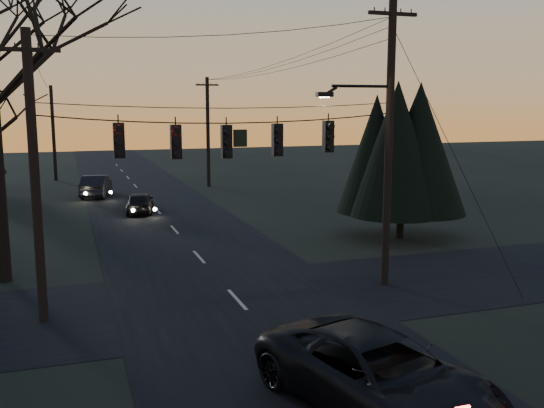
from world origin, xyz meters
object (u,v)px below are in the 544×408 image
object	(u,v)px
utility_pole_left	(44,321)
sedan_oncoming_a	(140,203)
utility_pole_far_l	(56,180)
sedan_oncoming_b	(96,186)
suv_near	(378,375)
evergreen_right	(403,145)
utility_pole_right	(384,284)
utility_pole_far_r	(209,186)

from	to	relation	value
utility_pole_left	sedan_oncoming_a	xyz separation A→B (m)	(4.92, 17.58, 0.64)
utility_pole_far_l	sedan_oncoming_b	xyz separation A→B (m)	(2.80, -10.79, 0.76)
suv_near	evergreen_right	bearing A→B (deg)	41.49
evergreen_right	suv_near	size ratio (longest dim) A/B	1.34
utility_pole_right	sedan_oncoming_b	distance (m)	26.68
utility_pole_far_r	utility_pole_far_l	size ratio (longest dim) A/B	1.06
suv_near	sedan_oncoming_b	size ratio (longest dim) A/B	1.27
utility_pole_far_r	suv_near	size ratio (longest dim) A/B	1.45
utility_pole_far_r	sedan_oncoming_b	bearing A→B (deg)	-162.23
sedan_oncoming_a	utility_pole_right	bearing A→B (deg)	120.14
utility_pole_right	evergreen_right	size ratio (longest dim) A/B	1.27
utility_pole_right	sedan_oncoming_a	bearing A→B (deg)	110.54
suv_near	utility_pole_left	bearing A→B (deg)	113.79
utility_pole_far_r	sedan_oncoming_a	world-z (taller)	utility_pole_far_r
utility_pole_left	sedan_oncoming_b	world-z (taller)	utility_pole_left
utility_pole_far_r	sedan_oncoming_a	size ratio (longest dim) A/B	2.27
evergreen_right	utility_pole_far_l	bearing A→B (deg)	118.59
utility_pole_left	suv_near	xyz separation A→B (m)	(6.80, -8.07, 0.82)
utility_pole_far_l	evergreen_right	distance (m)	33.80
utility_pole_far_r	suv_near	xyz separation A→B (m)	(-4.70, -36.07, 0.82)
utility_pole_right	sedan_oncoming_a	xyz separation A→B (m)	(-6.58, 17.58, 0.64)
evergreen_right	sedan_oncoming_b	size ratio (longest dim) A/B	1.70
evergreen_right	sedan_oncoming_a	world-z (taller)	evergreen_right
utility_pole_right	utility_pole_far_r	bearing A→B (deg)	90.00
evergreen_right	sedan_oncoming_a	xyz separation A→B (m)	(-11.11, 10.99, -3.88)
evergreen_right	sedan_oncoming_b	bearing A→B (deg)	125.39
utility_pole_left	sedan_oncoming_a	distance (m)	18.26
utility_pole_left	suv_near	size ratio (longest dim) A/B	1.45
utility_pole_right	evergreen_right	distance (m)	9.19
sedan_oncoming_a	utility_pole_left	bearing A→B (deg)	83.98
utility_pole_right	utility_pole_left	distance (m)	11.50
utility_pole_right	utility_pole_left	xyz separation A→B (m)	(-11.50, 0.00, 0.00)
evergreen_right	suv_near	bearing A→B (deg)	-122.19
utility_pole_far_r	evergreen_right	size ratio (longest dim) A/B	1.08
utility_pole_right	utility_pole_far_r	distance (m)	28.00
utility_pole_far_l	sedan_oncoming_b	bearing A→B (deg)	-75.45
utility_pole_right	evergreen_right	bearing A→B (deg)	55.51
utility_pole_left	evergreen_right	world-z (taller)	evergreen_right
utility_pole_far_l	suv_near	bearing A→B (deg)	-81.23
utility_pole_right	sedan_oncoming_a	world-z (taller)	utility_pole_right
utility_pole_far_r	sedan_oncoming_b	size ratio (longest dim) A/B	1.84
suv_near	sedan_oncoming_b	distance (m)	33.52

